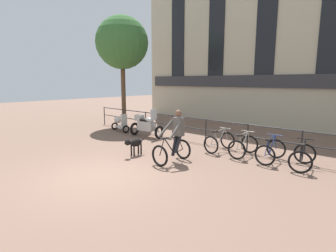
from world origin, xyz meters
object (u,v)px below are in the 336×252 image
(dog, at_px, (134,143))
(parked_bicycle_mid_right, at_px, (271,151))
(parked_motorcycle, at_px, (146,125))
(parked_scooter, at_px, (120,123))
(cyclist_with_bike, at_px, (175,139))
(parked_bicycle_mid_left, at_px, (243,146))
(parked_bicycle_far_end, at_px, (303,157))
(parked_bicycle_near_lamp, at_px, (219,142))

(dog, relative_size, parked_bicycle_mid_right, 0.82)
(parked_motorcycle, height_order, parked_scooter, parked_motorcycle)
(cyclist_with_bike, xyz_separation_m, parked_bicycle_mid_left, (1.35, 2.13, -0.41))
(parked_motorcycle, distance_m, parked_bicycle_mid_left, 4.90)
(parked_scooter, bearing_deg, parked_bicycle_mid_right, -81.24)
(cyclist_with_bike, distance_m, parked_motorcycle, 4.07)
(dog, distance_m, parked_bicycle_far_end, 5.45)
(parked_motorcycle, height_order, parked_bicycle_far_end, parked_motorcycle)
(parked_motorcycle, xyz_separation_m, parked_scooter, (-2.07, 0.00, -0.10))
(cyclist_with_bike, xyz_separation_m, parked_bicycle_mid_right, (2.31, 2.13, -0.41))
(parked_scooter, bearing_deg, parked_bicycle_near_lamp, -80.92)
(cyclist_with_bike, xyz_separation_m, parked_scooter, (-5.61, 1.99, -0.30))
(parked_bicycle_mid_right, bearing_deg, parked_bicycle_near_lamp, -2.93)
(parked_motorcycle, xyz_separation_m, parked_bicycle_near_lamp, (3.92, 0.14, -0.20))
(parked_bicycle_mid_left, bearing_deg, parked_bicycle_far_end, 177.21)
(parked_bicycle_far_end, height_order, parked_scooter, parked_scooter)
(dog, height_order, parked_bicycle_mid_left, parked_bicycle_mid_left)
(parked_motorcycle, bearing_deg, dog, -147.95)
(dog, relative_size, parked_bicycle_near_lamp, 0.81)
(dog, bearing_deg, parked_bicycle_near_lamp, 52.94)
(parked_scooter, bearing_deg, parked_bicycle_mid_left, -81.10)
(cyclist_with_bike, distance_m, parked_bicycle_mid_right, 3.17)
(parked_bicycle_mid_left, xyz_separation_m, parked_scooter, (-6.96, -0.14, 0.10))
(parked_bicycle_far_end, bearing_deg, parked_bicycle_mid_left, -9.22)
(cyclist_with_bike, relative_size, parked_bicycle_mid_right, 1.49)
(dog, distance_m, parked_motorcycle, 3.15)
(parked_bicycle_near_lamp, xyz_separation_m, parked_scooter, (-5.99, -0.14, 0.10))
(dog, bearing_deg, parked_bicycle_mid_left, 41.31)
(dog, height_order, parked_scooter, parked_scooter)
(parked_bicycle_far_end, bearing_deg, cyclist_with_bike, 23.71)
(parked_bicycle_near_lamp, relative_size, parked_scooter, 0.87)
(parked_bicycle_far_end, bearing_deg, parked_bicycle_near_lamp, -9.22)
(cyclist_with_bike, relative_size, parked_motorcycle, 1.01)
(parked_bicycle_far_end, bearing_deg, parked_scooter, -8.35)
(parked_bicycle_near_lamp, bearing_deg, cyclist_with_bike, 83.92)
(parked_bicycle_far_end, bearing_deg, parked_bicycle_mid_right, -9.22)
(parked_bicycle_near_lamp, distance_m, parked_bicycle_far_end, 2.90)
(parked_bicycle_near_lamp, bearing_deg, parked_bicycle_far_end, -176.03)
(parked_bicycle_near_lamp, distance_m, parked_bicycle_mid_left, 0.97)
(dog, relative_size, parked_bicycle_mid_left, 0.82)
(parked_motorcycle, relative_size, parked_scooter, 1.28)
(dog, bearing_deg, parked_motorcycle, 129.39)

